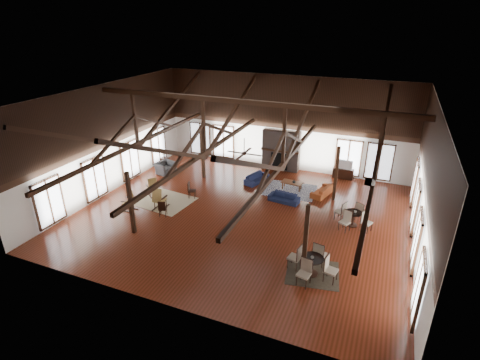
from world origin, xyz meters
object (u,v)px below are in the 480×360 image
at_px(cafe_table_far, 353,216).
at_px(coffee_table, 292,183).
at_px(cafe_table_near, 312,263).
at_px(armchair, 165,168).
at_px(sofa_orange, 322,191).
at_px(tv_console, 343,173).
at_px(sofa_navy_front, 284,198).
at_px(sofa_navy_left, 257,178).

bearing_deg(cafe_table_far, coffee_table, 143.03).
bearing_deg(cafe_table_near, armchair, 149.00).
xyz_separation_m(sofa_orange, cafe_table_near, (1.00, -7.23, 0.27)).
distance_m(cafe_table_near, tv_console, 10.12).
distance_m(sofa_navy_front, sofa_orange, 2.42).
xyz_separation_m(sofa_orange, tv_console, (0.72, 2.89, 0.06)).
bearing_deg(armchair, cafe_table_near, -105.67).
relative_size(coffee_table, cafe_table_near, 0.60).
relative_size(sofa_orange, tv_console, 1.38).
relative_size(sofa_navy_left, tv_console, 1.39).
height_order(sofa_navy_front, cafe_table_near, cafe_table_near).
bearing_deg(tv_console, sofa_orange, -104.08).
xyz_separation_m(cafe_table_far, tv_console, (-1.27, 5.68, -0.18)).
relative_size(sofa_navy_front, armchair, 1.49).
relative_size(sofa_orange, cafe_table_far, 0.91).
relative_size(coffee_table, armchair, 1.11).
distance_m(sofa_navy_front, cafe_table_near, 6.20).
height_order(sofa_navy_front, sofa_navy_left, sofa_navy_left).
height_order(sofa_navy_left, tv_console, tv_console).
relative_size(sofa_navy_left, cafe_table_far, 0.91).
distance_m(sofa_navy_left, cafe_table_far, 6.73).
xyz_separation_m(sofa_navy_front, armchair, (-8.15, 0.99, 0.12)).
bearing_deg(sofa_navy_front, sofa_navy_left, 146.72).
height_order(coffee_table, cafe_table_near, cafe_table_near).
bearing_deg(armchair, sofa_orange, -70.76).
xyz_separation_m(coffee_table, cafe_table_far, (3.78, -2.84, 0.10)).
distance_m(sofa_navy_front, tv_console, 5.19).
xyz_separation_m(armchair, tv_console, (10.62, 3.56, -0.05)).
bearing_deg(tv_console, cafe_table_far, -77.36).
bearing_deg(tv_console, armchair, -161.45).
height_order(coffee_table, armchair, armchair).
height_order(sofa_navy_left, coffee_table, sofa_navy_left).
xyz_separation_m(sofa_navy_front, coffee_table, (-0.03, 1.72, 0.16)).
relative_size(sofa_navy_front, sofa_navy_left, 0.96).
xyz_separation_m(coffee_table, armchair, (-8.12, -0.73, -0.04)).
bearing_deg(sofa_navy_left, sofa_navy_front, -112.22).
bearing_deg(sofa_orange, sofa_navy_front, -31.26).
relative_size(sofa_orange, coffee_table, 1.39).
distance_m(sofa_orange, armchair, 9.92).
distance_m(armchair, cafe_table_near, 12.72).
distance_m(sofa_orange, cafe_table_near, 7.30).
height_order(sofa_navy_front, cafe_table_far, cafe_table_far).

